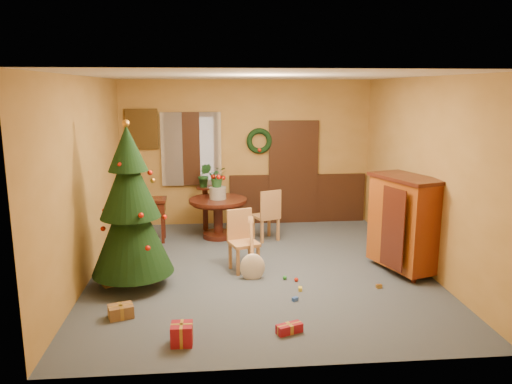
{
  "coord_description": "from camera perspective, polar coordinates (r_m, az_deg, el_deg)",
  "views": [
    {
      "loc": [
        -0.71,
        -7.22,
        2.73
      ],
      "look_at": [
        -0.02,
        0.4,
        1.13
      ],
      "focal_mm": 35.0,
      "sensor_mm": 36.0,
      "label": 1
    }
  ],
  "objects": [
    {
      "name": "dining_table",
      "position": [
        9.24,
        -4.36,
        -2.12
      ],
      "size": [
        1.07,
        1.07,
        0.74
      ],
      "color": "black",
      "rests_on": "floor"
    },
    {
      "name": "stand_plant",
      "position": [
        9.64,
        -5.89,
        1.91
      ],
      "size": [
        0.29,
        0.25,
        0.46
      ],
      "primitive_type": "imported",
      "rotation": [
        0.0,
        0.0,
        -0.17
      ],
      "color": "#19471E",
      "rests_on": "plant_stand"
    },
    {
      "name": "centerpiece_plant",
      "position": [
        9.11,
        -4.42,
        1.73
      ],
      "size": [
        0.34,
        0.29,
        0.37
      ],
      "primitive_type": "imported",
      "color": "#1E4C23",
      "rests_on": "urn"
    },
    {
      "name": "room_envelope",
      "position": [
        10.09,
        0.1,
        2.58
      ],
      "size": [
        5.5,
        5.5,
        5.5
      ],
      "color": "#363F4F",
      "rests_on": "ground"
    },
    {
      "name": "sideboard",
      "position": [
        7.78,
        16.62,
        -3.21
      ],
      "size": [
        0.94,
        1.27,
        1.46
      ],
      "color": "#61150B",
      "rests_on": "floor"
    },
    {
      "name": "chair_near",
      "position": [
        7.62,
        -1.6,
        -5.27
      ],
      "size": [
        0.51,
        0.51,
        0.93
      ],
      "color": "#A16A40",
      "rests_on": "floor"
    },
    {
      "name": "christmas_tree",
      "position": [
        7.03,
        -14.16,
        -1.96
      ],
      "size": [
        1.13,
        1.13,
        2.33
      ],
      "color": "#382111",
      "rests_on": "floor"
    },
    {
      "name": "toy_d",
      "position": [
        7.3,
        4.63,
        -9.95
      ],
      "size": [
        0.06,
        0.06,
        0.06
      ],
      "primitive_type": "sphere",
      "color": "red",
      "rests_on": "floor"
    },
    {
      "name": "toy_c",
      "position": [
        7.0,
        5.08,
        -10.98
      ],
      "size": [
        0.07,
        0.09,
        0.05
      ],
      "primitive_type": "cube",
      "rotation": [
        0.0,
        0.0,
        1.37
      ],
      "color": "gold",
      "rests_on": "floor"
    },
    {
      "name": "writing_desk",
      "position": [
        9.18,
        -12.97,
        -1.96
      ],
      "size": [
        0.9,
        0.46,
        0.79
      ],
      "color": "black",
      "rests_on": "floor"
    },
    {
      "name": "plant_stand",
      "position": [
        9.75,
        -5.82,
        -1.3
      ],
      "size": [
        0.33,
        0.33,
        0.86
      ],
      "color": "black",
      "rests_on": "floor"
    },
    {
      "name": "guitar",
      "position": [
        7.25,
        -0.41,
        -6.69
      ],
      "size": [
        0.51,
        0.64,
        0.84
      ],
      "primitive_type": null,
      "rotation": [
        -0.49,
        0.0,
        -0.28
      ],
      "color": "beige",
      "rests_on": "floor"
    },
    {
      "name": "gift_c",
      "position": [
        7.43,
        -16.22,
        -9.76
      ],
      "size": [
        0.28,
        0.25,
        0.13
      ],
      "color": "brown",
      "rests_on": "floor"
    },
    {
      "name": "toy_a",
      "position": [
        6.69,
        4.49,
        -12.11
      ],
      "size": [
        0.09,
        0.09,
        0.05
      ],
      "primitive_type": "cube",
      "rotation": [
        0.0,
        0.0,
        0.59
      ],
      "color": "#2951B2",
      "rests_on": "floor"
    },
    {
      "name": "toy_b",
      "position": [
        7.36,
        3.3,
        -9.75
      ],
      "size": [
        0.06,
        0.06,
        0.06
      ],
      "primitive_type": "sphere",
      "color": "#25892C",
      "rests_on": "floor"
    },
    {
      "name": "gift_d",
      "position": [
        5.88,
        3.83,
        -15.29
      ],
      "size": [
        0.32,
        0.22,
        0.11
      ],
      "color": "maroon",
      "rests_on": "floor"
    },
    {
      "name": "urn",
      "position": [
        9.16,
        -4.39,
        -0.1
      ],
      "size": [
        0.3,
        0.3,
        0.22
      ],
      "primitive_type": "cylinder",
      "color": "slate",
      "rests_on": "dining_table"
    },
    {
      "name": "toy_e",
      "position": [
        7.27,
        13.87,
        -10.42
      ],
      "size": [
        0.09,
        0.06,
        0.05
      ],
      "primitive_type": "cube",
      "rotation": [
        0.0,
        0.0,
        0.2
      ],
      "color": "#C7872E",
      "rests_on": "floor"
    },
    {
      "name": "gift_a",
      "position": [
        6.43,
        -15.19,
        -13.03
      ],
      "size": [
        0.34,
        0.29,
        0.16
      ],
      "color": "brown",
      "rests_on": "floor"
    },
    {
      "name": "chair_far",
      "position": [
        9.02,
        1.34,
        -2.48
      ],
      "size": [
        0.54,
        0.54,
        0.95
      ],
      "color": "#A16A40",
      "rests_on": "floor"
    },
    {
      "name": "gift_b",
      "position": [
        5.68,
        -8.47,
        -15.76
      ],
      "size": [
        0.24,
        0.24,
        0.24
      ],
      "color": "maroon",
      "rests_on": "floor"
    }
  ]
}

